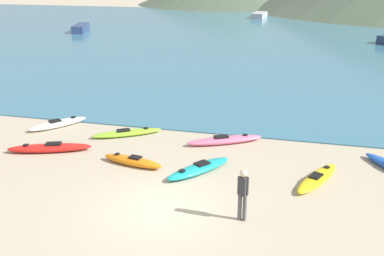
{
  "coord_description": "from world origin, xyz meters",
  "views": [
    {
      "loc": [
        4.19,
        -12.38,
        7.48
      ],
      "look_at": [
        -0.67,
        6.66,
        0.5
      ],
      "focal_mm": 42.0,
      "sensor_mm": 36.0,
      "label": 1
    }
  ],
  "objects_px": {
    "kayak_on_sand_0": "(199,168)",
    "kayak_on_sand_7": "(133,161)",
    "kayak_on_sand_2": "(317,178)",
    "kayak_on_sand_3": "(127,133)",
    "kayak_on_sand_6": "(225,140)",
    "moored_boat_1": "(81,28)",
    "kayak_on_sand_5": "(58,124)",
    "person_near_foreground": "(243,192)",
    "kayak_on_sand_4": "(50,148)",
    "moored_boat_0": "(259,15)"
  },
  "relations": [
    {
      "from": "moored_boat_0",
      "to": "kayak_on_sand_3",
      "type": "bearing_deg",
      "value": -90.16
    },
    {
      "from": "person_near_foreground",
      "to": "moored_boat_0",
      "type": "bearing_deg",
      "value": 95.76
    },
    {
      "from": "kayak_on_sand_0",
      "to": "kayak_on_sand_3",
      "type": "xyz_separation_m",
      "value": [
        -4.26,
        3.12,
        -0.02
      ]
    },
    {
      "from": "kayak_on_sand_4",
      "to": "kayak_on_sand_5",
      "type": "relative_size",
      "value": 1.24
    },
    {
      "from": "kayak_on_sand_6",
      "to": "kayak_on_sand_0",
      "type": "bearing_deg",
      "value": -97.42
    },
    {
      "from": "kayak_on_sand_0",
      "to": "moored_boat_1",
      "type": "height_order",
      "value": "moored_boat_1"
    },
    {
      "from": "kayak_on_sand_4",
      "to": "kayak_on_sand_5",
      "type": "bearing_deg",
      "value": 114.01
    },
    {
      "from": "kayak_on_sand_0",
      "to": "kayak_on_sand_7",
      "type": "distance_m",
      "value": 2.74
    },
    {
      "from": "moored_boat_1",
      "to": "person_near_foreground",
      "type": "bearing_deg",
      "value": -56.58
    },
    {
      "from": "moored_boat_0",
      "to": "kayak_on_sand_6",
      "type": "bearing_deg",
      "value": -85.33
    },
    {
      "from": "kayak_on_sand_0",
      "to": "kayak_on_sand_2",
      "type": "distance_m",
      "value": 4.47
    },
    {
      "from": "kayak_on_sand_3",
      "to": "kayak_on_sand_2",
      "type": "bearing_deg",
      "value": -17.86
    },
    {
      "from": "kayak_on_sand_4",
      "to": "person_near_foreground",
      "type": "distance_m",
      "value": 9.59
    },
    {
      "from": "kayak_on_sand_0",
      "to": "kayak_on_sand_6",
      "type": "relative_size",
      "value": 0.86
    },
    {
      "from": "kayak_on_sand_0",
      "to": "moored_boat_1",
      "type": "distance_m",
      "value": 43.69
    },
    {
      "from": "kayak_on_sand_5",
      "to": "moored_boat_0",
      "type": "bearing_deg",
      "value": 85.86
    },
    {
      "from": "kayak_on_sand_4",
      "to": "moored_boat_1",
      "type": "relative_size",
      "value": 0.67
    },
    {
      "from": "kayak_on_sand_3",
      "to": "kayak_on_sand_7",
      "type": "xyz_separation_m",
      "value": [
        1.52,
        -3.13,
        0.04
      ]
    },
    {
      "from": "kayak_on_sand_7",
      "to": "moored_boat_0",
      "type": "xyz_separation_m",
      "value": [
        -1.36,
        58.63,
        0.31
      ]
    },
    {
      "from": "person_near_foreground",
      "to": "moored_boat_1",
      "type": "bearing_deg",
      "value": 123.42
    },
    {
      "from": "kayak_on_sand_7",
      "to": "person_near_foreground",
      "type": "height_order",
      "value": "person_near_foreground"
    },
    {
      "from": "kayak_on_sand_0",
      "to": "kayak_on_sand_3",
      "type": "height_order",
      "value": "kayak_on_sand_0"
    },
    {
      "from": "kayak_on_sand_4",
      "to": "moored_boat_1",
      "type": "bearing_deg",
      "value": 115.56
    },
    {
      "from": "kayak_on_sand_0",
      "to": "kayak_on_sand_5",
      "type": "distance_m",
      "value": 8.8
    },
    {
      "from": "person_near_foreground",
      "to": "kayak_on_sand_4",
      "type": "bearing_deg",
      "value": 158.3
    },
    {
      "from": "kayak_on_sand_4",
      "to": "person_near_foreground",
      "type": "xyz_separation_m",
      "value": [
        8.88,
        -3.53,
        0.82
      ]
    },
    {
      "from": "kayak_on_sand_0",
      "to": "moored_boat_1",
      "type": "bearing_deg",
      "value": 123.33
    },
    {
      "from": "kayak_on_sand_2",
      "to": "kayak_on_sand_4",
      "type": "bearing_deg",
      "value": 179.36
    },
    {
      "from": "kayak_on_sand_5",
      "to": "kayak_on_sand_2",
      "type": "bearing_deg",
      "value": -14.05
    },
    {
      "from": "moored_boat_0",
      "to": "moored_boat_1",
      "type": "distance_m",
      "value": 29.75
    },
    {
      "from": "kayak_on_sand_3",
      "to": "moored_boat_0",
      "type": "relative_size",
      "value": 0.62
    },
    {
      "from": "kayak_on_sand_3",
      "to": "kayak_on_sand_6",
      "type": "distance_m",
      "value": 4.69
    },
    {
      "from": "kayak_on_sand_7",
      "to": "moored_boat_1",
      "type": "distance_m",
      "value": 42.26
    },
    {
      "from": "kayak_on_sand_0",
      "to": "kayak_on_sand_5",
      "type": "xyz_separation_m",
      "value": [
        -8.09,
        3.45,
        0.01
      ]
    },
    {
      "from": "kayak_on_sand_5",
      "to": "kayak_on_sand_0",
      "type": "bearing_deg",
      "value": -23.08
    },
    {
      "from": "kayak_on_sand_4",
      "to": "moored_boat_0",
      "type": "xyz_separation_m",
      "value": [
        2.65,
        58.19,
        0.31
      ]
    },
    {
      "from": "kayak_on_sand_2",
      "to": "kayak_on_sand_5",
      "type": "distance_m",
      "value": 12.94
    },
    {
      "from": "kayak_on_sand_3",
      "to": "kayak_on_sand_6",
      "type": "bearing_deg",
      "value": 1.75
    },
    {
      "from": "kayak_on_sand_5",
      "to": "moored_boat_0",
      "type": "distance_m",
      "value": 55.31
    },
    {
      "from": "kayak_on_sand_3",
      "to": "kayak_on_sand_5",
      "type": "bearing_deg",
      "value": 175.06
    },
    {
      "from": "kayak_on_sand_3",
      "to": "moored_boat_1",
      "type": "height_order",
      "value": "moored_boat_1"
    },
    {
      "from": "kayak_on_sand_2",
      "to": "kayak_on_sand_5",
      "type": "bearing_deg",
      "value": 165.95
    },
    {
      "from": "kayak_on_sand_2",
      "to": "person_near_foreground",
      "type": "bearing_deg",
      "value": -124.4
    },
    {
      "from": "moored_boat_0",
      "to": "moored_boat_1",
      "type": "height_order",
      "value": "moored_boat_1"
    },
    {
      "from": "kayak_on_sand_0",
      "to": "kayak_on_sand_3",
      "type": "distance_m",
      "value": 5.28
    },
    {
      "from": "kayak_on_sand_0",
      "to": "kayak_on_sand_2",
      "type": "xyz_separation_m",
      "value": [
        4.46,
        0.31,
        -0.02
      ]
    },
    {
      "from": "kayak_on_sand_2",
      "to": "kayak_on_sand_4",
      "type": "distance_m",
      "value": 11.21
    },
    {
      "from": "kayak_on_sand_2",
      "to": "kayak_on_sand_3",
      "type": "height_order",
      "value": "same"
    },
    {
      "from": "kayak_on_sand_3",
      "to": "kayak_on_sand_6",
      "type": "xyz_separation_m",
      "value": [
        4.69,
        0.14,
        0.03
      ]
    },
    {
      "from": "kayak_on_sand_5",
      "to": "moored_boat_1",
      "type": "distance_m",
      "value": 36.69
    }
  ]
}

